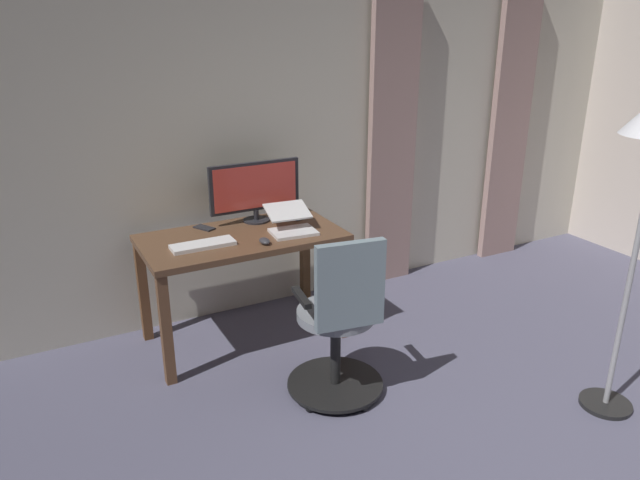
{
  "coord_description": "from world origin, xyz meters",
  "views": [
    {
      "loc": [
        2.11,
        1.08,
        2.06
      ],
      "look_at": [
        0.62,
        -1.73,
        0.86
      ],
      "focal_mm": 33.7,
      "sensor_mm": 36.0,
      "label": 1
    }
  ],
  "objects_px": {
    "office_chair": "(340,326)",
    "computer_monitor": "(255,188)",
    "computer_keyboard": "(203,245)",
    "computer_mouse": "(265,241)",
    "desk": "(242,250)",
    "cell_phone_by_monitor": "(294,217)",
    "cell_phone_face_up": "(204,228)",
    "laptop": "(291,224)"
  },
  "relations": [
    {
      "from": "desk",
      "to": "office_chair",
      "type": "xyz_separation_m",
      "value": [
        -0.23,
        0.88,
        -0.18
      ]
    },
    {
      "from": "cell_phone_by_monitor",
      "to": "laptop",
      "type": "bearing_deg",
      "value": 43.94
    },
    {
      "from": "computer_keyboard",
      "to": "cell_phone_face_up",
      "type": "distance_m",
      "value": 0.33
    },
    {
      "from": "cell_phone_face_up",
      "to": "computer_keyboard",
      "type": "bearing_deg",
      "value": 43.38
    },
    {
      "from": "desk",
      "to": "cell_phone_by_monitor",
      "type": "height_order",
      "value": "cell_phone_by_monitor"
    },
    {
      "from": "computer_keyboard",
      "to": "cell_phone_by_monitor",
      "type": "bearing_deg",
      "value": -161.65
    },
    {
      "from": "desk",
      "to": "laptop",
      "type": "relative_size",
      "value": 3.78
    },
    {
      "from": "computer_mouse",
      "to": "computer_monitor",
      "type": "bearing_deg",
      "value": -105.59
    },
    {
      "from": "computer_mouse",
      "to": "cell_phone_face_up",
      "type": "xyz_separation_m",
      "value": [
        0.24,
        -0.45,
        -0.01
      ]
    },
    {
      "from": "office_chair",
      "to": "computer_monitor",
      "type": "distance_m",
      "value": 1.21
    },
    {
      "from": "computer_monitor",
      "to": "computer_keyboard",
      "type": "height_order",
      "value": "computer_monitor"
    },
    {
      "from": "computer_keyboard",
      "to": "laptop",
      "type": "relative_size",
      "value": 1.15
    },
    {
      "from": "computer_monitor",
      "to": "cell_phone_by_monitor",
      "type": "height_order",
      "value": "computer_monitor"
    },
    {
      "from": "computer_monitor",
      "to": "laptop",
      "type": "bearing_deg",
      "value": 111.08
    },
    {
      "from": "desk",
      "to": "office_chair",
      "type": "relative_size",
      "value": 1.28
    },
    {
      "from": "computer_monitor",
      "to": "cell_phone_by_monitor",
      "type": "relative_size",
      "value": 4.41
    },
    {
      "from": "computer_monitor",
      "to": "cell_phone_face_up",
      "type": "distance_m",
      "value": 0.43
    },
    {
      "from": "office_chair",
      "to": "laptop",
      "type": "bearing_deg",
      "value": 92.48
    },
    {
      "from": "office_chair",
      "to": "computer_keyboard",
      "type": "xyz_separation_m",
      "value": [
        0.51,
        -0.79,
        0.3
      ]
    },
    {
      "from": "desk",
      "to": "cell_phone_by_monitor",
      "type": "bearing_deg",
      "value": -160.84
    },
    {
      "from": "cell_phone_by_monitor",
      "to": "cell_phone_face_up",
      "type": "height_order",
      "value": "same"
    },
    {
      "from": "computer_mouse",
      "to": "cell_phone_by_monitor",
      "type": "bearing_deg",
      "value": -135.31
    },
    {
      "from": "laptop",
      "to": "cell_phone_by_monitor",
      "type": "bearing_deg",
      "value": -113.75
    },
    {
      "from": "computer_keyboard",
      "to": "cell_phone_by_monitor",
      "type": "xyz_separation_m",
      "value": [
        -0.72,
        -0.24,
        -0.01
      ]
    },
    {
      "from": "desk",
      "to": "computer_monitor",
      "type": "xyz_separation_m",
      "value": [
        -0.19,
        -0.22,
        0.33
      ]
    },
    {
      "from": "office_chair",
      "to": "computer_monitor",
      "type": "relative_size",
      "value": 1.56
    },
    {
      "from": "cell_phone_by_monitor",
      "to": "computer_monitor",
      "type": "bearing_deg",
      "value": -31.73
    },
    {
      "from": "desk",
      "to": "computer_monitor",
      "type": "distance_m",
      "value": 0.44
    },
    {
      "from": "cell_phone_by_monitor",
      "to": "cell_phone_face_up",
      "type": "xyz_separation_m",
      "value": [
        0.62,
        -0.08,
        0.0
      ]
    },
    {
      "from": "computer_keyboard",
      "to": "computer_mouse",
      "type": "relative_size",
      "value": 3.86
    },
    {
      "from": "cell_phone_by_monitor",
      "to": "computer_mouse",
      "type": "bearing_deg",
      "value": 27.42
    },
    {
      "from": "desk",
      "to": "laptop",
      "type": "bearing_deg",
      "value": 163.84
    },
    {
      "from": "computer_keyboard",
      "to": "desk",
      "type": "bearing_deg",
      "value": -162.94
    },
    {
      "from": "computer_keyboard",
      "to": "computer_monitor",
      "type": "bearing_deg",
      "value": -147.09
    },
    {
      "from": "laptop",
      "to": "cell_phone_by_monitor",
      "type": "height_order",
      "value": "laptop"
    },
    {
      "from": "computer_keyboard",
      "to": "cell_phone_by_monitor",
      "type": "distance_m",
      "value": 0.76
    },
    {
      "from": "laptop",
      "to": "computer_mouse",
      "type": "xyz_separation_m",
      "value": [
        0.24,
        0.13,
        -0.03
      ]
    },
    {
      "from": "computer_monitor",
      "to": "cell_phone_face_up",
      "type": "relative_size",
      "value": 4.41
    },
    {
      "from": "office_chair",
      "to": "laptop",
      "type": "xyz_separation_m",
      "value": [
        -0.08,
        -0.79,
        0.34
      ]
    },
    {
      "from": "computer_mouse",
      "to": "cell_phone_face_up",
      "type": "distance_m",
      "value": 0.51
    },
    {
      "from": "office_chair",
      "to": "computer_monitor",
      "type": "xyz_separation_m",
      "value": [
        0.04,
        -1.1,
        0.52
      ]
    },
    {
      "from": "office_chair",
      "to": "computer_keyboard",
      "type": "bearing_deg",
      "value": 131.04
    }
  ]
}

